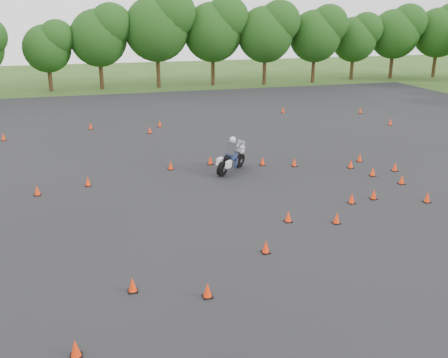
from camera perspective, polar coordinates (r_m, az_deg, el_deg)
name	(u,v)px	position (r m, az deg, el deg)	size (l,w,h in m)	color
ground	(253,243)	(18.68, 3.38, -7.29)	(140.00, 140.00, 0.00)	#2D5119
asphalt_pad	(213,190)	(23.98, -1.31, -1.23)	(62.00, 62.00, 0.00)	black
treeline	(155,49)	(51.31, -7.89, 14.55)	(86.97, 32.63, 10.98)	#1A4112
traffic_cones	(207,186)	(23.75, -1.92, -0.86)	(36.37, 33.40, 0.45)	#FF340A
rider_grey	(230,153)	(26.42, 0.72, 2.94)	(2.59, 0.79, 2.00)	#38393F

